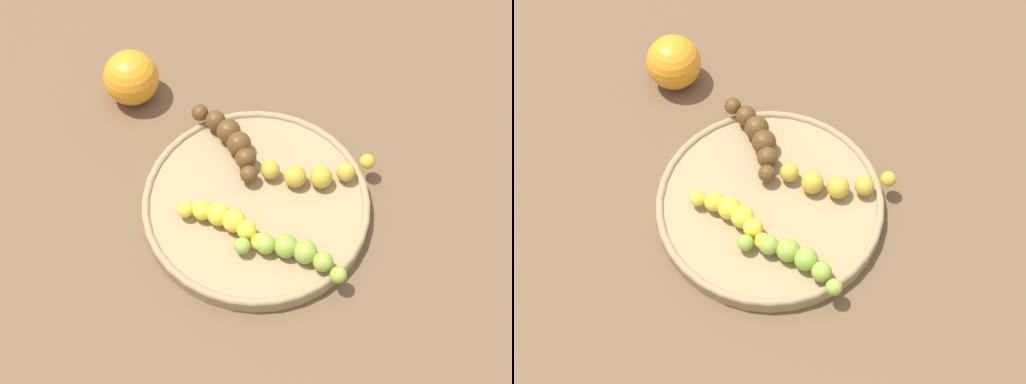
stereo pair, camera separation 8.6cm
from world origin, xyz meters
TOP-DOWN VIEW (x-y plane):
  - ground_plane at (0.00, 0.00)m, footprint 2.40×2.40m
  - fruit_bowl at (0.00, 0.00)m, footprint 0.28×0.28m
  - banana_spotted at (-0.06, -0.05)m, footprint 0.17×0.07m
  - banana_overripe at (0.05, -0.07)m, footprint 0.11×0.10m
  - banana_yellow at (0.03, 0.04)m, footprint 0.12×0.05m
  - banana_green at (-0.06, 0.07)m, footprint 0.13×0.05m
  - orange_fruit at (0.21, -0.14)m, footprint 0.08×0.08m

SIDE VIEW (x-z plane):
  - ground_plane at x=0.00m, z-range 0.00..0.00m
  - fruit_bowl at x=0.00m, z-range 0.00..0.02m
  - banana_green at x=-0.06m, z-range 0.02..0.05m
  - banana_yellow at x=0.03m, z-range 0.02..0.05m
  - banana_spotted at x=-0.06m, z-range 0.02..0.05m
  - banana_overripe at x=0.05m, z-range 0.02..0.05m
  - orange_fruit at x=0.21m, z-range 0.00..0.08m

